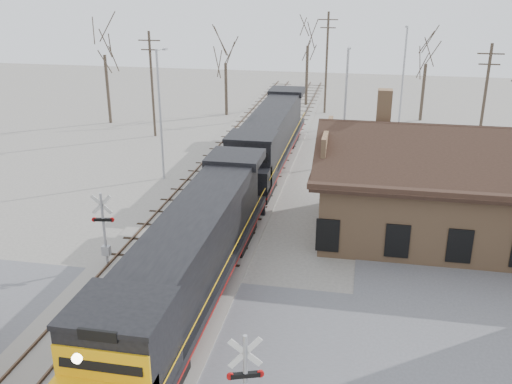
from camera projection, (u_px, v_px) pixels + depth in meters
ground at (177, 334)px, 23.41m from camera, size 140.00×140.00×0.00m
road at (177, 333)px, 23.40m from camera, size 60.00×9.00×0.03m
track_main at (250, 201)px, 37.16m from camera, size 3.40×90.00×0.24m
track_siding at (184, 196)px, 37.97m from camera, size 3.40×90.00×0.24m
depot at (452, 196)px, 31.43m from camera, size 15.20×9.31×7.90m
locomotive_lead at (188, 263)px, 24.19m from camera, size 3.00×20.10×4.46m
locomotive_trailing at (269, 139)px, 42.89m from camera, size 3.00×20.10×4.22m
crossbuck_far at (104, 233)px, 28.21m from camera, size 1.13×0.30×3.97m
streetlight_a at (161, 108)px, 39.84m from camera, size 0.25×2.04×9.21m
streetlight_b at (346, 101)px, 42.87m from camera, size 0.25×2.04×8.91m
streetlight_c at (403, 72)px, 53.75m from camera, size 0.25×2.04×9.56m
utility_pole_a at (152, 83)px, 50.91m from camera, size 2.00×0.24×9.38m
utility_pole_b at (327, 61)px, 59.76m from camera, size 2.00×0.24×10.47m
utility_pole_c at (484, 99)px, 44.93m from camera, size 2.00×0.24×9.03m
tree_a at (104, 43)px, 54.69m from camera, size 4.47×4.47×10.95m
tree_b at (225, 54)px, 58.51m from camera, size 3.63×3.63×8.90m
tree_c at (308, 36)px, 62.27m from camera, size 4.45×4.45×10.91m
tree_d at (427, 54)px, 56.09m from camera, size 3.80×3.80×9.30m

